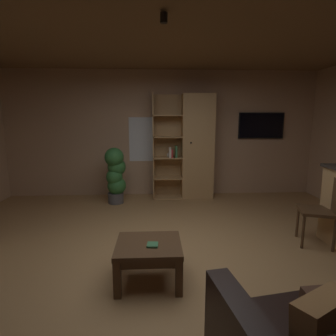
{
  "coord_description": "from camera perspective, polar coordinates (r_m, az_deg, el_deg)",
  "views": [
    {
      "loc": [
        -0.16,
        -2.89,
        1.65
      ],
      "look_at": [
        0.0,
        0.4,
        1.05
      ],
      "focal_mm": 28.71,
      "sensor_mm": 36.0,
      "label": 1
    }
  ],
  "objects": [
    {
      "name": "potted_floor_plant",
      "position": [
        5.36,
        -11.06,
        -1.24
      ],
      "size": [
        0.4,
        0.42,
        1.11
      ],
      "color": "#4C4C51",
      "rests_on": "ground"
    },
    {
      "name": "track_light_spot_1",
      "position": [
        2.89,
        -0.89,
        29.27
      ],
      "size": [
        0.07,
        0.07,
        0.09
      ],
      "primitive_type": "cylinder",
      "color": "black"
    },
    {
      "name": "ceiling",
      "position": [
        3.07,
        0.43,
        29.7
      ],
      "size": [
        6.6,
        5.82,
        0.02
      ],
      "primitive_type": "cube",
      "color": "brown"
    },
    {
      "name": "dining_chair",
      "position": [
        4.08,
        30.22,
        -7.08
      ],
      "size": [
        0.53,
        0.53,
        0.92
      ],
      "color": "#4C331E",
      "rests_on": "ground"
    },
    {
      "name": "table_book_0",
      "position": [
        2.76,
        -3.29,
        -15.97
      ],
      "size": [
        0.12,
        0.12,
        0.02
      ],
      "primitive_type": "cube",
      "rotation": [
        0.0,
        0.0,
        -0.08
      ],
      "color": "#387247",
      "rests_on": "coffee_table"
    },
    {
      "name": "floor",
      "position": [
        3.34,
        0.36,
        -19.51
      ],
      "size": [
        6.6,
        5.82,
        0.02
      ],
      "primitive_type": "cube",
      "color": "#A37A4C",
      "rests_on": "ground"
    },
    {
      "name": "bookshelf_cabinet",
      "position": [
        5.65,
        5.43,
        4.36
      ],
      "size": [
        1.26,
        0.41,
        2.15
      ],
      "color": "tan",
      "rests_on": "ground"
    },
    {
      "name": "wall_back",
      "position": [
        5.84,
        -1.25,
        7.19
      ],
      "size": [
        6.72,
        0.06,
        2.66
      ],
      "primitive_type": "cube",
      "color": "tan",
      "rests_on": "ground"
    },
    {
      "name": "window_pane_back",
      "position": [
        5.82,
        -5.17,
        6.07
      ],
      "size": [
        0.63,
        0.01,
        0.94
      ],
      "primitive_type": "cube",
      "color": "white"
    },
    {
      "name": "wall_mounted_tv",
      "position": [
        6.21,
        19.16,
        8.51
      ],
      "size": [
        0.98,
        0.06,
        0.55
      ],
      "color": "black"
    },
    {
      "name": "coffee_table",
      "position": [
        2.86,
        -4.13,
        -17.19
      ],
      "size": [
        0.66,
        0.58,
        0.42
      ],
      "color": "#4C331E",
      "rests_on": "ground"
    }
  ]
}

